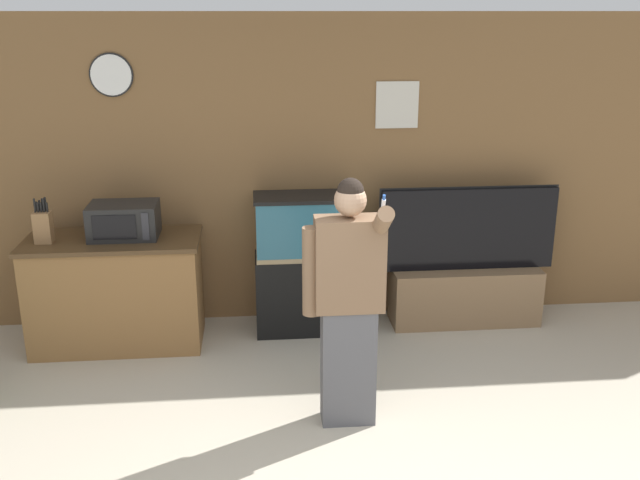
# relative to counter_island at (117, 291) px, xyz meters

# --- Properties ---
(wall_back_paneled) EXTENTS (10.00, 0.08, 2.60)m
(wall_back_paneled) POSITION_rel_counter_island_xyz_m (1.56, 0.46, 0.85)
(wall_back_paneled) COLOR brown
(wall_back_paneled) RESTS_ON ground_plane
(counter_island) EXTENTS (1.37, 0.66, 0.90)m
(counter_island) POSITION_rel_counter_island_xyz_m (0.00, 0.00, 0.00)
(counter_island) COLOR brown
(counter_island) RESTS_ON ground_plane
(microwave) EXTENTS (0.53, 0.38, 0.27)m
(microwave) POSITION_rel_counter_island_xyz_m (0.10, 0.03, 0.58)
(microwave) COLOR black
(microwave) RESTS_ON counter_island
(knife_block) EXTENTS (0.13, 0.12, 0.35)m
(knife_block) POSITION_rel_counter_island_xyz_m (-0.50, -0.05, 0.58)
(knife_block) COLOR olive
(knife_block) RESTS_ON counter_island
(aquarium_on_stand) EXTENTS (0.86, 0.41, 1.18)m
(aquarium_on_stand) POSITION_rel_counter_island_xyz_m (1.54, 0.13, 0.14)
(aquarium_on_stand) COLOR black
(aquarium_on_stand) RESTS_ON ground_plane
(tv_on_stand) EXTENTS (1.53, 0.40, 1.21)m
(tv_on_stand) POSITION_rel_counter_island_xyz_m (2.92, 0.15, -0.09)
(tv_on_stand) COLOR brown
(tv_on_stand) RESTS_ON ground_plane
(person_standing) EXTENTS (0.52, 0.39, 1.65)m
(person_standing) POSITION_rel_counter_island_xyz_m (1.69, -1.33, 0.41)
(person_standing) COLOR #515156
(person_standing) RESTS_ON ground_plane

